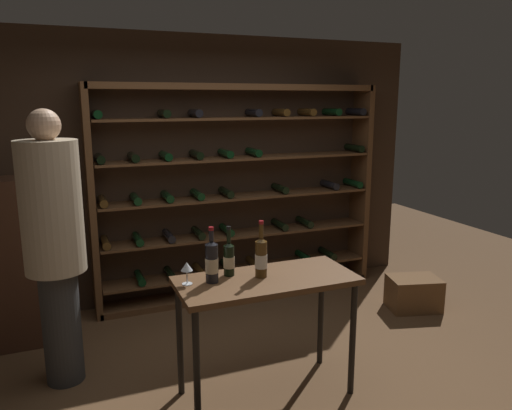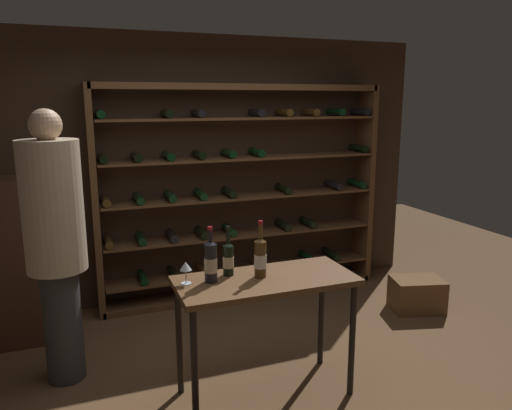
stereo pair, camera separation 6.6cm
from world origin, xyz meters
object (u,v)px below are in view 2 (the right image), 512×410
object	(u,v)px
display_cabinet	(13,262)
wine_glass_stemmed_center	(186,267)
wine_bottle_green_slim	(228,258)
wine_rack	(241,194)
person_host_in_suit	(55,236)
tasting_table	(266,292)
wine_bottle_amber_reserve	(260,257)
wine_bottle_gold_foil	(211,261)
wine_crate	(417,294)

from	to	relation	value
display_cabinet	wine_glass_stemmed_center	xyz separation A→B (m)	(1.15, -1.37, 0.26)
wine_bottle_green_slim	wine_rack	bearing A→B (deg)	68.02
person_host_in_suit	display_cabinet	world-z (taller)	person_host_in_suit
person_host_in_suit	wine_glass_stemmed_center	bearing A→B (deg)	-22.31
wine_rack	tasting_table	bearing A→B (deg)	-104.02
wine_bottle_amber_reserve	wine_bottle_green_slim	xyz separation A→B (m)	(-0.19, 0.11, -0.02)
tasting_table	wine_bottle_gold_foil	bearing A→B (deg)	170.33
tasting_table	wine_bottle_amber_reserve	xyz separation A→B (m)	(-0.03, 0.03, 0.24)
person_host_in_suit	wine_glass_stemmed_center	size ratio (longest dim) A/B	13.23
wine_crate	wine_bottle_amber_reserve	size ratio (longest dim) A/B	1.23
tasting_table	wine_bottle_amber_reserve	distance (m)	0.25
tasting_table	wine_bottle_gold_foil	xyz separation A→B (m)	(-0.36, 0.06, 0.24)
person_host_in_suit	wine_bottle_amber_reserve	world-z (taller)	person_host_in_suit
tasting_table	wine_bottle_green_slim	xyz separation A→B (m)	(-0.22, 0.15, 0.22)
wine_rack	person_host_in_suit	world-z (taller)	wine_rack
wine_crate	person_host_in_suit	bearing A→B (deg)	-178.95
wine_bottle_gold_foil	wine_crate	bearing A→B (deg)	17.31
wine_glass_stemmed_center	wine_crate	bearing A→B (deg)	15.74
wine_bottle_green_slim	wine_glass_stemmed_center	xyz separation A→B (m)	(-0.31, -0.06, -0.01)
tasting_table	wine_crate	xyz separation A→B (m)	(1.91, 0.77, -0.59)
wine_crate	display_cabinet	world-z (taller)	display_cabinet
person_host_in_suit	wine_crate	distance (m)	3.35
tasting_table	wine_glass_stemmed_center	distance (m)	0.57
wine_rack	person_host_in_suit	bearing A→B (deg)	-148.42
person_host_in_suit	display_cabinet	size ratio (longest dim) A/B	1.39
display_cabinet	wine_bottle_green_slim	bearing A→B (deg)	-42.07
wine_bottle_amber_reserve	wine_glass_stemmed_center	xyz separation A→B (m)	(-0.50, 0.05, -0.03)
tasting_table	wine_bottle_green_slim	world-z (taller)	wine_bottle_green_slim
wine_rack	tasting_table	distance (m)	1.87
display_cabinet	wine_glass_stemmed_center	size ratio (longest dim) A/B	9.50
person_host_in_suit	wine_bottle_amber_reserve	bearing A→B (deg)	-11.57
person_host_in_suit	wine_bottle_amber_reserve	distance (m)	1.45
display_cabinet	wine_bottle_gold_foil	xyz separation A→B (m)	(1.31, -1.40, 0.29)
person_host_in_suit	wine_crate	world-z (taller)	person_host_in_suit
tasting_table	wine_bottle_gold_foil	size ratio (longest dim) A/B	3.24
wine_crate	wine_bottle_gold_foil	world-z (taller)	wine_bottle_gold_foil
wine_crate	wine_bottle_amber_reserve	bearing A→B (deg)	-159.16
person_host_in_suit	wine_crate	size ratio (longest dim) A/B	4.11
wine_rack	wine_glass_stemmed_center	distance (m)	1.96
wine_crate	wine_glass_stemmed_center	xyz separation A→B (m)	(-2.43, -0.69, 0.81)
wine_rack	person_host_in_suit	xyz separation A→B (m)	(-1.75, -1.08, 0.01)
wine_rack	wine_crate	world-z (taller)	wine_rack
wine_bottle_gold_foil	wine_rack	bearing A→B (deg)	64.92
wine_glass_stemmed_center	person_host_in_suit	bearing A→B (deg)	141.26
person_host_in_suit	wine_crate	bearing A→B (deg)	17.47
tasting_table	wine_bottle_amber_reserve	bearing A→B (deg)	129.21
wine_crate	wine_bottle_amber_reserve	distance (m)	2.24
wine_rack	wine_bottle_amber_reserve	size ratio (longest dim) A/B	7.63
display_cabinet	wine_bottle_green_slim	xyz separation A→B (m)	(1.45, -1.31, 0.27)
wine_glass_stemmed_center	wine_rack	bearing A→B (deg)	60.38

